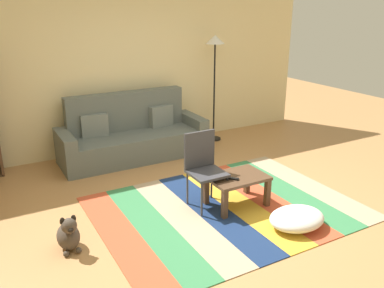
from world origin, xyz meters
TOP-DOWN VIEW (x-y plane):
  - ground_plane at (0.00, 0.00)m, footprint 14.00×14.00m
  - back_wall at (0.00, 2.55)m, footprint 6.80×0.10m
  - rug at (0.19, -0.14)m, footprint 2.99×2.24m
  - couch at (-0.15, 2.02)m, footprint 2.26×0.80m
  - coffee_table at (0.34, -0.13)m, footprint 0.69×0.48m
  - pouf at (0.61, -0.87)m, footprint 0.64×0.50m
  - dog at (-1.64, -0.09)m, footprint 0.22×0.35m
  - standing_lamp at (1.42, 2.13)m, footprint 0.32×0.32m
  - tv_remote at (0.23, -0.18)m, footprint 0.13×0.14m
  - folding_chair at (0.00, 0.09)m, footprint 0.40×0.40m

SIDE VIEW (x-z plane):
  - ground_plane at x=0.00m, z-range 0.00..0.00m
  - rug at x=0.19m, z-range 0.00..0.01m
  - pouf at x=0.61m, z-range 0.01..0.21m
  - dog at x=-1.64m, z-range -0.04..0.36m
  - coffee_table at x=0.34m, z-range 0.12..0.50m
  - couch at x=-0.15m, z-range -0.16..0.84m
  - tv_remote at x=0.23m, z-range 0.38..0.40m
  - folding_chair at x=0.00m, z-range 0.08..0.98m
  - back_wall at x=0.00m, z-range 0.00..2.70m
  - standing_lamp at x=1.42m, z-range 0.61..2.42m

